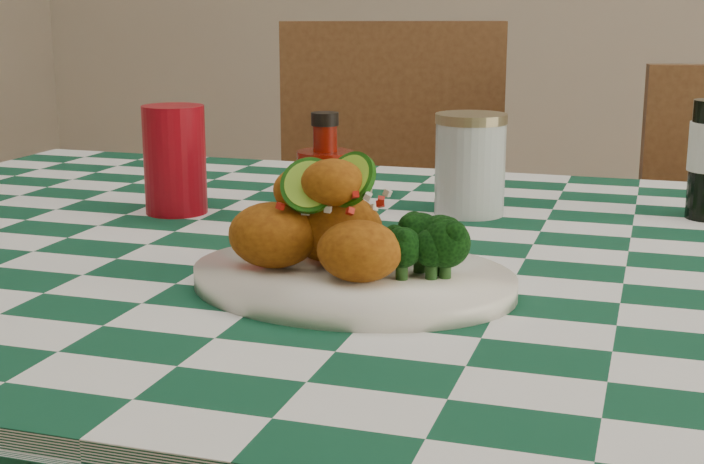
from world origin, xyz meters
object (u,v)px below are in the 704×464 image
(red_tumbler, at_px, (175,160))
(wooden_chair_left, at_px, (399,289))
(fried_chicken_pile, at_px, (336,215))
(mason_jar, at_px, (470,164))
(ketchup_bottle, at_px, (325,172))
(plate, at_px, (352,279))

(red_tumbler, bearing_deg, wooden_chair_left, 79.53)
(fried_chicken_pile, bearing_deg, mason_jar, 80.89)
(red_tumbler, bearing_deg, fried_chicken_pile, -40.34)
(red_tumbler, xyz_separation_m, ketchup_bottle, (0.21, -0.03, 0.00))
(red_tumbler, bearing_deg, mason_jar, 16.29)
(plate, relative_size, fried_chicken_pile, 1.93)
(fried_chicken_pile, height_order, mason_jar, mason_jar)
(mason_jar, bearing_deg, plate, -96.73)
(red_tumbler, distance_m, wooden_chair_left, 0.76)
(mason_jar, distance_m, wooden_chair_left, 0.70)
(wooden_chair_left, bearing_deg, fried_chicken_pile, -98.88)
(fried_chicken_pile, bearing_deg, red_tumbler, 139.66)
(plate, xyz_separation_m, red_tumbler, (-0.32, 0.25, 0.06))
(ketchup_bottle, relative_size, wooden_chair_left, 0.14)
(plate, height_order, red_tumbler, red_tumbler)
(fried_chicken_pile, height_order, red_tumbler, red_tumbler)
(plate, height_order, fried_chicken_pile, fried_chicken_pile)
(fried_chicken_pile, bearing_deg, wooden_chair_left, 100.98)
(fried_chicken_pile, relative_size, wooden_chair_left, 0.16)
(fried_chicken_pile, xyz_separation_m, red_tumbler, (-0.30, 0.25, -0.00))
(mason_jar, bearing_deg, ketchup_bottle, -136.51)
(red_tumbler, xyz_separation_m, mason_jar, (0.36, 0.10, -0.00))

